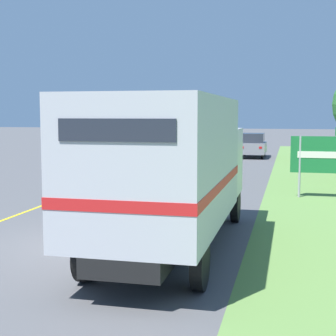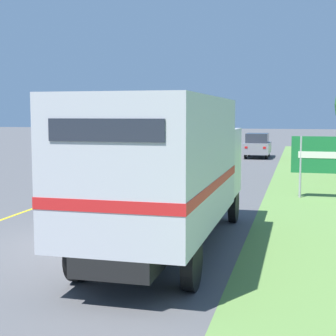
{
  "view_description": "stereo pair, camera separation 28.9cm",
  "coord_description": "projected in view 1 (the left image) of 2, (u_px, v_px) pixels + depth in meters",
  "views": [
    {
      "loc": [
        4.66,
        -11.65,
        3.19
      ],
      "look_at": [
        0.3,
        6.64,
        1.2
      ],
      "focal_mm": 55.0,
      "sensor_mm": 36.0,
      "label": 1
    },
    {
      "loc": [
        4.94,
        -11.58,
        3.19
      ],
      "look_at": [
        0.3,
        6.64,
        1.2
      ],
      "focal_mm": 55.0,
      "sensor_mm": 36.0,
      "label": 2
    }
  ],
  "objects": [
    {
      "name": "centre_dash_mid_a",
      "position": [
        163.0,
        198.0,
        19.57
      ],
      "size": [
        0.12,
        2.6,
        0.01
      ],
      "primitive_type": "cube",
      "color": "white",
      "rests_on": "ground"
    },
    {
      "name": "highway_sign",
      "position": [
        324.0,
        155.0,
        19.34
      ],
      "size": [
        2.36,
        0.09,
        2.68
      ],
      "color": "#9E9EA3",
      "rests_on": "ground"
    },
    {
      "name": "centre_dash_mid_b",
      "position": [
        195.0,
        177.0,
        25.96
      ],
      "size": [
        0.12,
        2.6,
        0.01
      ],
      "primitive_type": "cube",
      "color": "white",
      "rests_on": "ground"
    },
    {
      "name": "lead_car_grey_ahead",
      "position": [
        253.0,
        145.0,
        37.54
      ],
      "size": [
        1.8,
        3.96,
        1.78
      ],
      "color": "black",
      "rests_on": "ground"
    },
    {
      "name": "lead_car_white",
      "position": [
        158.0,
        158.0,
        25.8
      ],
      "size": [
        1.8,
        4.03,
        1.89
      ],
      "color": "black",
      "rests_on": "ground"
    },
    {
      "name": "centre_dash_near",
      "position": [
        101.0,
        238.0,
        13.19
      ],
      "size": [
        0.12,
        2.6,
        0.01
      ],
      "primitive_type": "cube",
      "color": "white",
      "rests_on": "ground"
    },
    {
      "name": "centre_dash_farthest",
      "position": [
        226.0,
        156.0,
        38.73
      ],
      "size": [
        0.12,
        2.6,
        0.01
      ],
      "primitive_type": "cube",
      "color": "white",
      "rests_on": "ground"
    },
    {
      "name": "ground_plane",
      "position": [
        94.0,
        243.0,
        12.68
      ],
      "size": [
        200.0,
        200.0,
        0.0
      ],
      "primitive_type": "plane",
      "color": "#515154"
    },
    {
      "name": "centre_dash_far",
      "position": [
        214.0,
        165.0,
        32.34
      ],
      "size": [
        0.12,
        2.6,
        0.01
      ],
      "primitive_type": "cube",
      "color": "white",
      "rests_on": "ground"
    },
    {
      "name": "edge_line_yellow",
      "position": [
        113.0,
        180.0,
        24.98
      ],
      "size": [
        0.12,
        56.91,
        0.01
      ],
      "primitive_type": "cube",
      "color": "yellow",
      "rests_on": "ground"
    },
    {
      "name": "horse_trailer_truck",
      "position": [
        171.0,
        167.0,
        11.73
      ],
      "size": [
        2.58,
        8.2,
        3.54
      ],
      "color": "black",
      "rests_on": "ground"
    }
  ]
}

